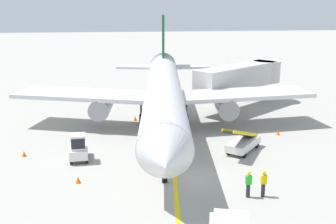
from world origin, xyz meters
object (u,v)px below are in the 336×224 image
at_px(belt_loader_forward_hold, 243,142).
at_px(airliner, 164,93).
at_px(safety_cone_nose_right, 278,132).
at_px(safety_cone_wingtip_right, 135,118).
at_px(baggage_tug_near_wing, 79,148).
at_px(safety_cone_wingtip_left, 24,154).
at_px(ground_crew_marshaller, 263,183).
at_px(safety_cone_nose_left, 78,180).
at_px(jet_bridge, 245,76).
at_px(ground_crew_wing_walker, 248,183).

bearing_deg(belt_loader_forward_hold, airliner, 127.77).
distance_m(safety_cone_nose_right, safety_cone_wingtip_right, 13.92).
xyz_separation_m(baggage_tug_near_wing, safety_cone_wingtip_right, (4.71, 10.19, -0.71)).
height_order(airliner, safety_cone_wingtip_left, airliner).
bearing_deg(baggage_tug_near_wing, airliner, 45.11).
bearing_deg(ground_crew_marshaller, safety_cone_nose_left, 163.20).
bearing_deg(belt_loader_forward_hold, jet_bridge, 72.10).
height_order(jet_bridge, baggage_tug_near_wing, jet_bridge).
relative_size(belt_loader_forward_hold, safety_cone_wingtip_left, 10.52).
distance_m(belt_loader_forward_hold, safety_cone_wingtip_right, 12.76).
distance_m(airliner, ground_crew_marshaller, 15.64).
bearing_deg(airliner, safety_cone_wingtip_left, -152.46).
bearing_deg(safety_cone_wingtip_left, belt_loader_forward_hold, -3.46).
height_order(airliner, ground_crew_marshaller, airliner).
relative_size(jet_bridge, safety_cone_nose_right, 26.63).
xyz_separation_m(belt_loader_forward_hold, safety_cone_wingtip_right, (-8.00, 9.92, -0.56)).
bearing_deg(safety_cone_nose_left, safety_cone_wingtip_left, 129.83).
bearing_deg(safety_cone_nose_right, jet_bridge, 89.35).
xyz_separation_m(belt_loader_forward_hold, safety_cone_nose_right, (4.44, 3.67, -0.56)).
xyz_separation_m(ground_crew_marshaller, safety_cone_wingtip_left, (-15.80, 8.82, -0.69)).
bearing_deg(ground_crew_wing_walker, safety_cone_nose_right, 60.29).
distance_m(jet_bridge, ground_crew_marshaller, 22.78).
bearing_deg(safety_cone_wingtip_left, ground_crew_marshaller, -29.17).
xyz_separation_m(ground_crew_marshaller, safety_cone_wingtip_right, (-6.84, 17.72, -0.69)).
distance_m(safety_cone_nose_left, safety_cone_nose_right, 18.71).
height_order(jet_bridge, safety_cone_wingtip_right, jet_bridge).
relative_size(safety_cone_nose_left, safety_cone_wingtip_left, 1.00).
bearing_deg(airliner, baggage_tug_near_wing, -134.89).
xyz_separation_m(airliner, belt_loader_forward_hold, (5.45, -7.03, -2.64)).
xyz_separation_m(ground_crew_wing_walker, safety_cone_nose_right, (6.52, 11.42, -0.69)).
bearing_deg(safety_cone_wingtip_left, jet_bridge, 31.29).
relative_size(ground_crew_marshaller, safety_cone_wingtip_right, 3.86).
height_order(jet_bridge, belt_loader_forward_hold, jet_bridge).
xyz_separation_m(ground_crew_wing_walker, safety_cone_nose_left, (-10.37, 3.36, -0.69)).
relative_size(jet_bridge, belt_loader_forward_hold, 2.53).
bearing_deg(airliner, safety_cone_nose_right, -18.77).
xyz_separation_m(airliner, jet_bridge, (10.00, 7.07, 0.12)).
height_order(safety_cone_nose_left, safety_cone_nose_right, same).
bearing_deg(ground_crew_marshaller, safety_cone_nose_right, 64.00).
distance_m(airliner, safety_cone_wingtip_right, 5.01).
bearing_deg(ground_crew_marshaller, belt_loader_forward_hold, 81.55).
bearing_deg(ground_crew_wing_walker, ground_crew_marshaller, -2.81).
height_order(safety_cone_nose_left, safety_cone_wingtip_left, same).
xyz_separation_m(safety_cone_nose_left, safety_cone_nose_right, (16.89, 8.06, 0.00)).
relative_size(airliner, baggage_tug_near_wing, 14.15).
bearing_deg(safety_cone_nose_right, safety_cone_wingtip_left, -172.95).
relative_size(belt_loader_forward_hold, safety_cone_nose_left, 10.52).
bearing_deg(safety_cone_wingtip_left, ground_crew_wing_walker, -30.53).
height_order(belt_loader_forward_hold, safety_cone_nose_left, belt_loader_forward_hold).
bearing_deg(belt_loader_forward_hold, safety_cone_wingtip_left, 176.54).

